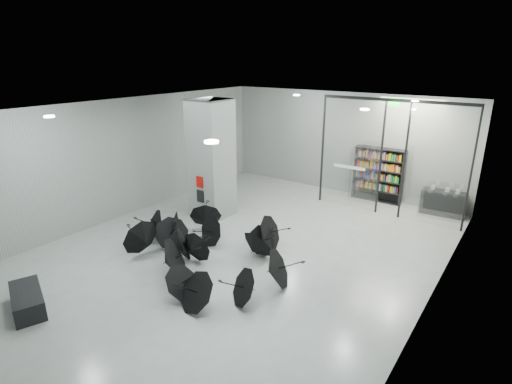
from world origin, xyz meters
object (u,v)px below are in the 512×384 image
Objects in this scene: column at (211,159)px; umbrella_cluster at (203,250)px; bookshelf at (378,175)px; bench at (27,300)px; shop_counter at (442,203)px.

column is 0.73× the size of umbrella_cluster.
bookshelf is at bearing 48.67° from column.
column reaches higher than umbrella_cluster.
shop_counter is at bearing 82.35° from bench.
bookshelf is 1.45× the size of shop_counter.
column is 8.19m from shop_counter.
bench is 0.67× the size of bookshelf.
column reaches higher than bookshelf.
bench is at bearing -112.63° from umbrella_cluster.
umbrella_cluster is (-2.17, -7.47, -0.73)m from bookshelf.
bench is (0.38, -6.61, -1.78)m from column.
umbrella_cluster is at bearing -107.09° from bookshelf.
bookshelf is (4.18, 4.75, -0.97)m from column.
column reaches higher than shop_counter.
shop_counter is (6.17, 11.27, 0.20)m from bench.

